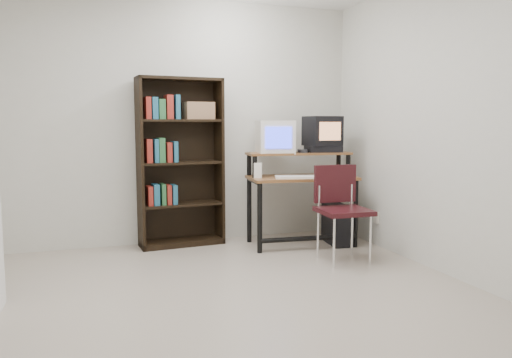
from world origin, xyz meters
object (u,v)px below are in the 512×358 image
object	(u,v)px
school_chair	(340,202)
bookshelf	(180,160)
crt_tv	(322,131)
crt_monitor	(275,137)
pc_tower	(337,224)
computer_desk	(301,181)

from	to	relation	value
school_chair	bookshelf	bearing A→B (deg)	143.67
crt_tv	crt_monitor	bearing A→B (deg)	170.79
school_chair	pc_tower	bearing A→B (deg)	66.98
crt_tv	pc_tower	bearing A→B (deg)	-64.21
computer_desk	pc_tower	world-z (taller)	computer_desk
bookshelf	pc_tower	bearing A→B (deg)	-22.06
crt_monitor	school_chair	distance (m)	1.07
computer_desk	pc_tower	xyz separation A→B (m)	(0.38, -0.10, -0.47)
crt_monitor	school_chair	bearing A→B (deg)	-57.45
school_chair	computer_desk	bearing A→B (deg)	101.91
crt_monitor	crt_tv	world-z (taller)	crt_tv
crt_tv	bookshelf	distance (m)	1.56
school_chair	crt_monitor	bearing A→B (deg)	116.34
school_chair	bookshelf	distance (m)	1.74
pc_tower	crt_monitor	bearing A→B (deg)	166.26
pc_tower	bookshelf	world-z (taller)	bookshelf
crt_monitor	bookshelf	bearing A→B (deg)	173.76
pc_tower	school_chair	xyz separation A→B (m)	(-0.27, -0.57, 0.34)
school_chair	bookshelf	world-z (taller)	bookshelf
school_chair	crt_tv	bearing A→B (deg)	79.68
crt_monitor	bookshelf	size ratio (longest dim) A/B	0.24
computer_desk	crt_tv	size ratio (longest dim) A/B	3.25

